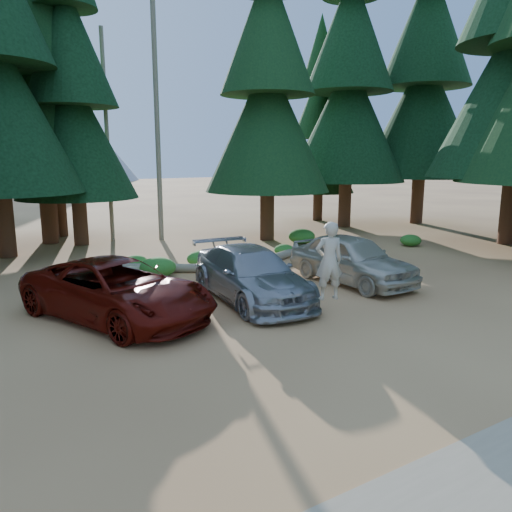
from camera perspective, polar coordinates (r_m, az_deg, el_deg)
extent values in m
plane|color=#95653F|center=(12.56, 10.03, -7.82)|extent=(160.00, 160.00, 0.00)
cylinder|color=slate|center=(24.99, -11.27, 15.54)|extent=(0.24, 0.24, 12.00)
cylinder|color=slate|center=(25.75, -16.65, 12.93)|extent=(0.20, 0.20, 10.00)
imported|color=#580E07|center=(13.11, -15.58, -3.77)|extent=(4.42, 6.04, 1.53)
imported|color=#999BA1|center=(14.32, -0.57, -2.13)|extent=(2.59, 5.35, 1.50)
imported|color=beige|center=(16.55, 10.89, -0.31)|extent=(2.07, 4.76, 1.60)
imported|color=beige|center=(12.22, 8.34, -0.55)|extent=(0.80, 0.64, 1.92)
cylinder|color=white|center=(12.16, 8.26, 1.77)|extent=(0.36, 0.36, 0.04)
cylinder|color=slate|center=(17.79, -16.89, -1.95)|extent=(4.07, 0.34, 0.29)
cylinder|color=slate|center=(18.27, -12.45, -1.34)|extent=(3.40, 2.36, 0.32)
cylinder|color=slate|center=(20.79, 4.17, 0.44)|extent=(4.72, 2.43, 0.32)
ellipsoid|color=#256B20|center=(19.00, -13.58, -0.65)|extent=(0.88, 0.88, 0.48)
ellipsoid|color=#256B20|center=(17.43, -11.16, -1.28)|extent=(1.24, 1.24, 0.68)
ellipsoid|color=#256B20|center=(18.91, -6.33, -0.30)|extent=(1.05, 1.05, 0.58)
ellipsoid|color=#256B20|center=(20.90, 3.24, 0.71)|extent=(0.84, 0.84, 0.46)
ellipsoid|color=#256B20|center=(23.79, 5.24, 2.27)|extent=(1.27, 1.27, 0.70)
ellipsoid|color=#256B20|center=(24.15, 17.26, 1.73)|extent=(0.96, 0.96, 0.53)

